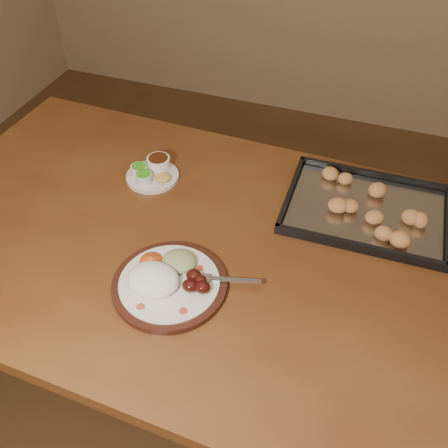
% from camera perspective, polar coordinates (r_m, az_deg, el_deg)
% --- Properties ---
extents(ground, '(4.00, 4.00, 0.00)m').
position_cam_1_polar(ground, '(1.77, 4.59, -22.76)').
color(ground, brown).
rests_on(ground, ground).
extents(dining_table, '(1.53, 0.95, 0.75)m').
position_cam_1_polar(dining_table, '(1.29, -3.02, -4.81)').
color(dining_table, brown).
rests_on(dining_table, ground).
extents(dinner_plate, '(0.32, 0.26, 0.06)m').
position_cam_1_polar(dinner_plate, '(1.12, -6.57, -6.41)').
color(dinner_plate, black).
rests_on(dinner_plate, dining_table).
extents(condiment_saucer, '(0.15, 0.15, 0.05)m').
position_cam_1_polar(condiment_saucer, '(1.41, -8.18, 5.91)').
color(condiment_saucer, beige).
rests_on(condiment_saucer, dining_table).
extents(baking_tray, '(0.41, 0.31, 0.04)m').
position_cam_1_polar(baking_tray, '(1.33, 15.95, 1.69)').
color(baking_tray, black).
rests_on(baking_tray, dining_table).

